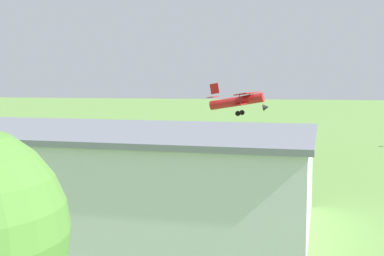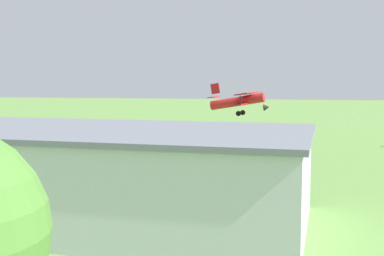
{
  "view_description": "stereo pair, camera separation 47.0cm",
  "coord_description": "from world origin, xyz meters",
  "px_view_note": "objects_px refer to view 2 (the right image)",
  "views": [
    {
      "loc": [
        -12.92,
        61.11,
        9.65
      ],
      "look_at": [
        -1.94,
        8.63,
        4.54
      ],
      "focal_mm": 46.36,
      "sensor_mm": 36.0,
      "label": 1
    },
    {
      "loc": [
        -13.37,
        61.01,
        9.65
      ],
      "look_at": [
        -1.94,
        8.63,
        4.54
      ],
      "focal_mm": 46.36,
      "sensor_mm": 36.0,
      "label": 2
    }
  ],
  "objects_px": {
    "person_near_hangar_door": "(223,170)",
    "biplane": "(239,101)",
    "person_crossing_taxiway": "(282,174)",
    "hangar": "(54,171)",
    "person_walking_on_apron": "(296,184)"
  },
  "relations": [
    {
      "from": "biplane",
      "to": "person_crossing_taxiway",
      "type": "relative_size",
      "value": 4.44
    },
    {
      "from": "person_near_hangar_door",
      "to": "person_walking_on_apron",
      "type": "distance_m",
      "value": 8.99
    },
    {
      "from": "hangar",
      "to": "person_crossing_taxiway",
      "type": "height_order",
      "value": "hangar"
    },
    {
      "from": "biplane",
      "to": "person_near_hangar_door",
      "type": "bearing_deg",
      "value": 90.05
    },
    {
      "from": "hangar",
      "to": "person_near_hangar_door",
      "type": "xyz_separation_m",
      "value": [
        -9.69,
        -16.47,
        -2.4
      ]
    },
    {
      "from": "person_walking_on_apron",
      "to": "hangar",
      "type": "bearing_deg",
      "value": 33.26
    },
    {
      "from": "person_crossing_taxiway",
      "to": "person_near_hangar_door",
      "type": "bearing_deg",
      "value": -15.81
    },
    {
      "from": "person_crossing_taxiway",
      "to": "person_walking_on_apron",
      "type": "height_order",
      "value": "person_crossing_taxiway"
    },
    {
      "from": "person_walking_on_apron",
      "to": "biplane",
      "type": "bearing_deg",
      "value": -68.89
    },
    {
      "from": "person_walking_on_apron",
      "to": "person_near_hangar_door",
      "type": "bearing_deg",
      "value": -36.88
    },
    {
      "from": "biplane",
      "to": "person_crossing_taxiway",
      "type": "xyz_separation_m",
      "value": [
        -5.91,
        14.94,
        -6.24
      ]
    },
    {
      "from": "person_crossing_taxiway",
      "to": "person_near_hangar_door",
      "type": "distance_m",
      "value": 6.13
    },
    {
      "from": "person_near_hangar_door",
      "to": "biplane",
      "type": "bearing_deg",
      "value": -89.95
    },
    {
      "from": "biplane",
      "to": "person_walking_on_apron",
      "type": "height_order",
      "value": "biplane"
    },
    {
      "from": "hangar",
      "to": "person_walking_on_apron",
      "type": "relative_size",
      "value": 24.03
    }
  ]
}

